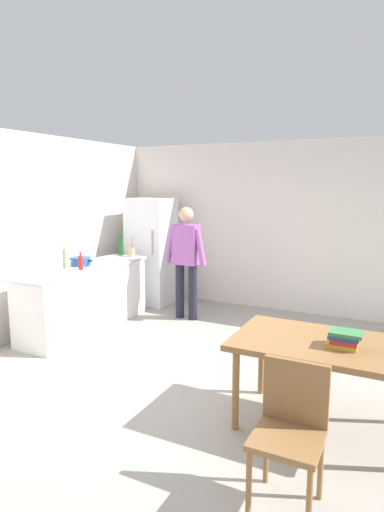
% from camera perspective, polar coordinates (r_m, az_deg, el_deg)
% --- Properties ---
extents(ground_plane, '(14.00, 14.00, 0.00)m').
position_cam_1_polar(ground_plane, '(4.70, -0.82, -15.98)').
color(ground_plane, '#9E998E').
extents(wall_back, '(6.40, 0.12, 2.70)m').
position_cam_1_polar(wall_back, '(7.08, 10.42, 3.86)').
color(wall_back, silver).
rests_on(wall_back, ground_plane).
extents(wall_left, '(0.12, 5.60, 2.70)m').
position_cam_1_polar(wall_left, '(6.08, -22.27, 2.43)').
color(wall_left, silver).
rests_on(wall_left, ground_plane).
extents(kitchen_counter, '(0.64, 2.20, 0.90)m').
position_cam_1_polar(kitchen_counter, '(6.24, -13.93, -5.38)').
color(kitchen_counter, white).
rests_on(kitchen_counter, ground_plane).
extents(refrigerator, '(0.70, 0.67, 1.80)m').
position_cam_1_polar(refrigerator, '(7.36, -5.39, 0.65)').
color(refrigerator, white).
rests_on(refrigerator, ground_plane).
extents(person, '(0.70, 0.22, 1.70)m').
position_cam_1_polar(person, '(6.41, -0.80, 0.10)').
color(person, '#1E1E2D').
rests_on(person, ground_plane).
extents(dining_table, '(1.40, 0.90, 0.75)m').
position_cam_1_polar(dining_table, '(3.76, 16.66, -11.89)').
color(dining_table, olive).
rests_on(dining_table, ground_plane).
extents(chair, '(0.42, 0.42, 0.91)m').
position_cam_1_polar(chair, '(2.96, 13.00, -20.86)').
color(chair, olive).
rests_on(chair, ground_plane).
extents(cooking_pot, '(0.40, 0.28, 0.12)m').
position_cam_1_polar(cooking_pot, '(6.21, -14.56, -0.68)').
color(cooking_pot, '#285193').
rests_on(cooking_pot, kitchen_counter).
extents(utensil_jar, '(0.11, 0.11, 0.32)m').
position_cam_1_polar(utensil_jar, '(6.83, -8.08, 0.58)').
color(utensil_jar, tan).
rests_on(utensil_jar, kitchen_counter).
extents(bottle_wine_green, '(0.08, 0.08, 0.34)m').
position_cam_1_polar(bottle_wine_green, '(6.97, -9.45, 1.28)').
color(bottle_wine_green, '#1E5123').
rests_on(bottle_wine_green, kitchen_counter).
extents(bottle_sauce_red, '(0.06, 0.06, 0.24)m').
position_cam_1_polar(bottle_sauce_red, '(5.89, -14.58, -0.85)').
color(bottle_sauce_red, '#B22319').
rests_on(bottle_sauce_red, kitchen_counter).
extents(bottle_vinegar_tall, '(0.06, 0.06, 0.32)m').
position_cam_1_polar(bottle_vinegar_tall, '(6.04, -16.57, -0.31)').
color(bottle_vinegar_tall, gray).
rests_on(bottle_vinegar_tall, kitchen_counter).
extents(book_stack, '(0.27, 0.19, 0.13)m').
position_cam_1_polar(book_stack, '(3.63, 19.56, -10.36)').
color(book_stack, gold).
rests_on(book_stack, dining_table).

